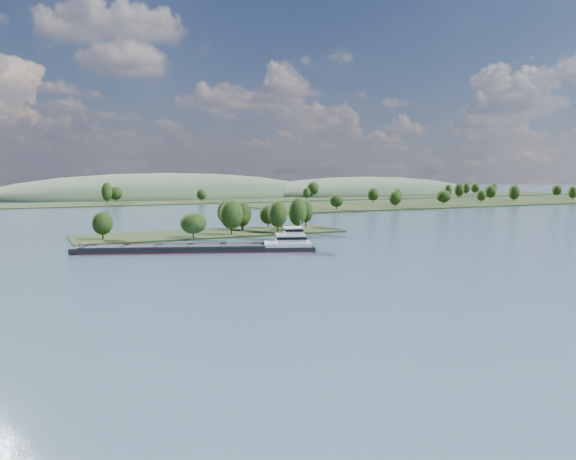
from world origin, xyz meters
TOP-DOWN VIEW (x-y plane):
  - ground at (0.00, 120.00)m, footprint 1800.00×1800.00m
  - tree_island at (6.25, 178.50)m, footprint 100.00×33.16m
  - right_bank at (231.13, 299.49)m, footprint 320.00×90.00m
  - back_shoreline at (8.63, 399.92)m, footprint 900.00×60.00m
  - hill_east at (260.00, 470.00)m, footprint 260.00×140.00m
  - hill_west at (60.00, 500.00)m, footprint 320.00×160.00m
  - cargo_barge at (-13.65, 136.74)m, footprint 69.09×32.65m

SIDE VIEW (x-z plane):
  - ground at x=0.00m, z-range 0.00..0.00m
  - hill_east at x=260.00m, z-range -18.00..18.00m
  - hill_west at x=60.00m, z-range -22.00..22.00m
  - back_shoreline at x=8.63m, z-range -7.65..9.07m
  - right_bank at x=231.13m, z-range -6.36..8.42m
  - cargo_barge at x=-13.65m, z-range -3.58..5.99m
  - tree_island at x=6.25m, z-range -3.04..11.24m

